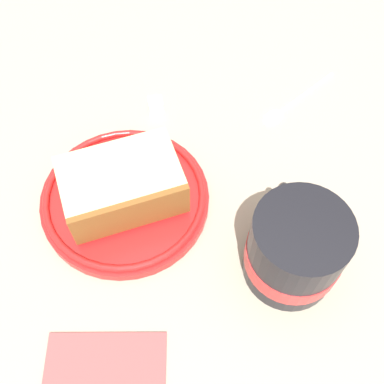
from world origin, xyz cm
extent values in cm
cube|color=tan|center=(0.00, 0.00, -1.04)|extent=(112.51, 112.51, 2.08)
cylinder|color=red|center=(-7.57, -5.89, 0.55)|extent=(17.46, 17.46, 1.11)
torus|color=red|center=(-7.57, -5.89, 1.44)|extent=(16.72, 16.72, 0.66)
cube|color=brown|center=(-7.57, -5.89, 1.41)|extent=(13.28, 12.89, 0.60)
cube|color=beige|center=(-7.57, -5.89, 3.92)|extent=(13.28, 12.89, 4.43)
cube|color=brown|center=(-5.03, -8.76, 3.92)|extent=(8.99, 8.05, 4.43)
cylinder|color=black|center=(10.22, -6.47, 4.43)|extent=(8.67, 8.67, 8.85)
cylinder|color=red|center=(10.22, -6.47, 3.24)|extent=(8.85, 8.85, 2.21)
cylinder|color=brown|center=(10.22, -6.47, 6.53)|extent=(7.63, 7.63, 0.40)
torus|color=black|center=(8.14, -2.67, 4.43)|extent=(2.98, 4.54, 4.72)
ellipsoid|color=silver|center=(3.25, 10.98, 0.40)|extent=(3.11, 3.57, 0.80)
cylinder|color=silver|center=(5.91, 16.43, 0.25)|extent=(4.46, 8.43, 0.50)
cube|color=white|center=(-9.92, 6.76, 0.83)|extent=(2.29, 2.29, 1.65)
camera|label=1|loc=(8.41, -26.16, 43.70)|focal=44.73mm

